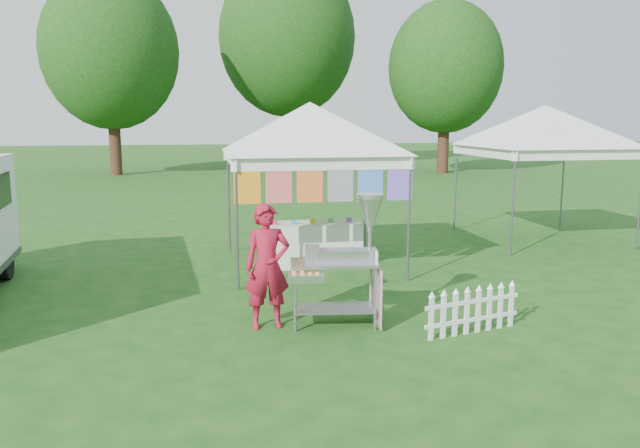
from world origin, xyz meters
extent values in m
plane|color=#164814|center=(0.00, 0.00, 0.00)|extent=(120.00, 120.00, 0.00)
cylinder|color=#59595E|center=(-1.42, 2.08, 1.05)|extent=(0.04, 0.04, 2.10)
cylinder|color=#59595E|center=(1.42, 2.08, 1.05)|extent=(0.04, 0.04, 2.10)
cylinder|color=#59595E|center=(-1.42, 4.92, 1.05)|extent=(0.04, 0.04, 2.10)
cylinder|color=#59595E|center=(1.42, 4.92, 1.05)|extent=(0.04, 0.04, 2.10)
cube|color=white|center=(0.00, 2.08, 2.00)|extent=(3.00, 0.03, 0.22)
cube|color=white|center=(0.00, 4.92, 2.00)|extent=(3.00, 0.03, 0.22)
pyramid|color=white|center=(0.00, 3.50, 3.00)|extent=(4.24, 4.24, 0.90)
cylinder|color=#59595E|center=(0.00, 2.08, 2.08)|extent=(3.00, 0.03, 0.03)
cube|color=#E85719|center=(-1.25, 2.08, 1.73)|extent=(0.42, 0.01, 0.70)
cube|color=#DB1B7B|center=(-0.75, 2.08, 1.73)|extent=(0.42, 0.01, 0.70)
cube|color=red|center=(-0.25, 2.08, 1.73)|extent=(0.42, 0.01, 0.70)
cube|color=#32BCB1|center=(0.25, 2.08, 1.73)|extent=(0.42, 0.01, 0.70)
cube|color=#192DCB|center=(0.75, 2.08, 1.73)|extent=(0.42, 0.01, 0.70)
cube|color=#C21BC2|center=(1.25, 2.08, 1.73)|extent=(0.42, 0.01, 0.70)
cylinder|color=#59595E|center=(4.08, 3.58, 1.05)|extent=(0.04, 0.04, 2.10)
cylinder|color=#59595E|center=(6.92, 3.58, 1.05)|extent=(0.04, 0.04, 2.10)
cylinder|color=#59595E|center=(4.08, 6.42, 1.05)|extent=(0.04, 0.04, 2.10)
cylinder|color=#59595E|center=(6.92, 6.42, 1.05)|extent=(0.04, 0.04, 2.10)
cube|color=white|center=(5.50, 3.58, 2.00)|extent=(3.00, 0.03, 0.22)
cube|color=white|center=(5.50, 6.42, 2.00)|extent=(3.00, 0.03, 0.22)
pyramid|color=white|center=(5.50, 5.00, 3.00)|extent=(4.24, 4.24, 0.90)
cylinder|color=#59595E|center=(5.50, 3.58, 2.08)|extent=(3.00, 0.03, 0.03)
cylinder|color=#331D12|center=(-6.00, 24.00, 1.98)|extent=(0.56, 0.56, 3.96)
ellipsoid|color=#29601A|center=(-6.00, 24.00, 5.85)|extent=(6.40, 6.40, 7.36)
cylinder|color=#331D12|center=(3.00, 28.00, 2.42)|extent=(0.56, 0.56, 4.84)
ellipsoid|color=#29601A|center=(3.00, 28.00, 7.15)|extent=(7.60, 7.60, 8.74)
cylinder|color=#331D12|center=(10.00, 22.00, 1.76)|extent=(0.56, 0.56, 3.52)
ellipsoid|color=#29601A|center=(10.00, 22.00, 5.20)|extent=(5.60, 5.60, 6.44)
cylinder|color=gray|center=(-0.82, -0.09, 0.42)|extent=(0.04, 0.04, 0.85)
cylinder|color=gray|center=(0.20, -0.22, 0.42)|extent=(0.04, 0.04, 0.85)
cylinder|color=gray|center=(-0.76, 0.38, 0.42)|extent=(0.04, 0.04, 0.85)
cylinder|color=gray|center=(0.26, 0.24, 0.42)|extent=(0.04, 0.04, 0.85)
cube|color=gray|center=(-0.28, 0.08, 0.24)|extent=(1.14, 0.68, 0.01)
cube|color=#B7B7BC|center=(-0.28, 0.08, 0.85)|extent=(1.20, 0.71, 0.04)
cube|color=#B7B7BC|center=(-0.11, 0.10, 0.94)|extent=(0.83, 0.34, 0.14)
cube|color=gray|center=(-0.55, 0.16, 0.97)|extent=(0.21, 0.23, 0.21)
cylinder|color=gray|center=(0.19, 0.06, 1.27)|extent=(0.05, 0.05, 0.85)
cone|color=#B7B7BC|center=(0.19, 0.06, 1.51)|extent=(0.38, 0.38, 0.38)
cylinder|color=#B7B7BC|center=(0.19, 0.06, 1.72)|extent=(0.40, 0.40, 0.06)
cube|color=#B7B7BC|center=(-0.70, -0.23, 0.75)|extent=(0.49, 0.34, 0.09)
cube|color=#C9889F|center=(0.29, 0.00, 0.42)|extent=(0.11, 0.70, 0.76)
cube|color=white|center=(0.20, -0.25, 0.96)|extent=(0.03, 0.13, 0.17)
imported|color=maroon|center=(-1.14, 0.17, 0.82)|extent=(0.62, 0.42, 1.63)
cylinder|color=black|center=(-5.30, 3.46, 0.34)|extent=(0.27, 0.69, 0.68)
cube|color=white|center=(0.78, -0.71, 0.28)|extent=(0.07, 0.04, 0.56)
cube|color=white|center=(0.95, -0.67, 0.28)|extent=(0.07, 0.04, 0.56)
cube|color=white|center=(1.12, -0.63, 0.28)|extent=(0.07, 0.04, 0.56)
cube|color=white|center=(1.30, -0.58, 0.28)|extent=(0.07, 0.04, 0.56)
cube|color=white|center=(1.47, -0.54, 0.28)|extent=(0.07, 0.04, 0.56)
cube|color=white|center=(1.65, -0.50, 0.28)|extent=(0.07, 0.04, 0.56)
cube|color=white|center=(1.82, -0.45, 0.28)|extent=(0.07, 0.04, 0.56)
cube|color=white|center=(2.00, -0.41, 0.28)|extent=(0.07, 0.04, 0.56)
cube|color=white|center=(1.39, -0.56, 0.18)|extent=(1.40, 0.37, 0.05)
cube|color=white|center=(1.39, -0.56, 0.42)|extent=(1.40, 0.37, 0.05)
cube|color=white|center=(0.03, 3.52, 0.40)|extent=(1.80, 0.70, 0.81)
camera|label=1|loc=(-1.95, -7.68, 2.71)|focal=35.00mm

